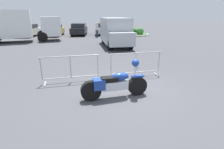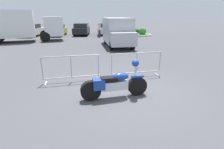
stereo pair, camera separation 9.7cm
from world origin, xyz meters
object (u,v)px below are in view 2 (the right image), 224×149
at_px(parked_car_yellow, 57,30).
at_px(pedestrian, 99,29).
at_px(delivery_van, 117,31).
at_px(motorcycle, 115,84).
at_px(parked_car_silver, 105,29).
at_px(parked_car_green, 5,30).
at_px(crowd_barrier_far, 136,65).
at_px(parked_car_tan, 127,29).
at_px(parked_car_black, 82,29).
at_px(parked_car_white, 32,30).
at_px(crowd_barrier_near, 71,68).
at_px(box_truck, 16,25).

xyz_separation_m(parked_car_yellow, pedestrian, (5.00, -2.76, 0.22)).
bearing_deg(delivery_van, motorcycle, -11.84).
bearing_deg(delivery_van, parked_car_silver, 179.38).
bearing_deg(parked_car_green, crowd_barrier_far, -138.75).
relative_size(parked_car_yellow, parked_car_tan, 0.93).
bearing_deg(parked_car_black, parked_car_white, 100.28).
distance_m(delivery_van, parked_car_black, 9.70).
height_order(motorcycle, crowd_barrier_near, motorcycle).
relative_size(motorcycle, delivery_van, 0.43).
xyz_separation_m(parked_car_silver, parked_car_tan, (3.07, -0.19, -0.01)).
height_order(delivery_van, parked_car_green, delivery_van).
relative_size(box_truck, delivery_van, 1.56).
relative_size(motorcycle, parked_car_yellow, 0.51).
xyz_separation_m(parked_car_silver, pedestrian, (-1.14, -2.92, 0.17)).
relative_size(parked_car_yellow, pedestrian, 2.53).
distance_m(motorcycle, delivery_van, 10.06).
distance_m(parked_car_black, parked_car_silver, 3.07).
relative_size(parked_car_black, pedestrian, 2.80).
bearing_deg(parked_car_tan, parked_car_green, 98.86).
height_order(motorcycle, parked_car_green, parked_car_green).
height_order(crowd_barrier_far, pedestrian, pedestrian).
bearing_deg(parked_car_white, crowd_barrier_near, -154.54).
bearing_deg(delivery_van, parked_car_green, -125.95).
xyz_separation_m(motorcycle, box_truck, (-6.49, 14.08, 1.17)).
relative_size(crowd_barrier_near, parked_car_green, 0.48).
height_order(parked_car_white, parked_car_yellow, parked_car_white).
relative_size(delivery_van, parked_car_tan, 1.11).
height_order(crowd_barrier_near, parked_car_black, parked_car_black).
height_order(motorcycle, pedestrian, pedestrian).
bearing_deg(motorcycle, pedestrian, 81.25).
xyz_separation_m(parked_car_white, parked_car_tan, (12.27, -0.22, 0.00)).
bearing_deg(parked_car_yellow, pedestrian, -108.95).
height_order(delivery_van, parked_car_white, delivery_van).
bearing_deg(crowd_barrier_far, parked_car_black, 94.50).
xyz_separation_m(box_truck, parked_car_tan, (12.61, 4.73, -0.89)).
relative_size(motorcycle, box_truck, 0.27).
distance_m(parked_car_yellow, parked_car_black, 3.08).
bearing_deg(parked_car_yellow, crowd_barrier_near, -164.27).
height_order(parked_car_tan, pedestrian, pedestrian).
height_order(parked_car_green, parked_car_silver, parked_car_green).
xyz_separation_m(parked_car_yellow, parked_car_silver, (6.14, 0.16, 0.06)).
bearing_deg(delivery_van, parked_car_yellow, -145.79).
distance_m(parked_car_green, pedestrian, 11.54).
height_order(crowd_barrier_far, parked_car_white, parked_car_white).
distance_m(box_truck, delivery_van, 10.02).
distance_m(crowd_barrier_near, delivery_van, 8.90).
height_order(delivery_van, pedestrian, delivery_van).
relative_size(parked_car_green, parked_car_black, 0.99).
bearing_deg(parked_car_tan, parked_car_yellow, 99.72).
height_order(parked_car_white, parked_car_tan, parked_car_tan).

